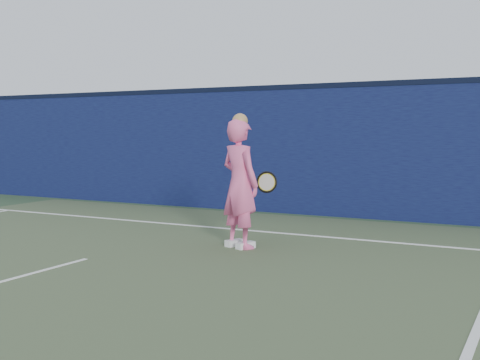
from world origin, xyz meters
The scene contains 6 objects.
ground centered at (0.00, 0.00, 0.00)m, with size 80.00×80.00×0.00m, color #294228.
backstop_wall centered at (0.00, 6.50, 1.25)m, with size 24.00×0.40×2.50m, color #0C0F38.
wall_cap centered at (0.00, 6.50, 2.55)m, with size 24.00×0.42×0.10m, color black.
player centered at (1.39, 2.64, 0.92)m, with size 0.78×0.66×1.91m.
racket centered at (1.58, 3.08, 0.91)m, with size 0.60×0.16×0.32m.
court_lines centered at (0.00, -0.33, 0.01)m, with size 11.00×12.04×0.01m.
Camera 1 is at (5.31, -4.86, 1.64)m, focal length 45.00 mm.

